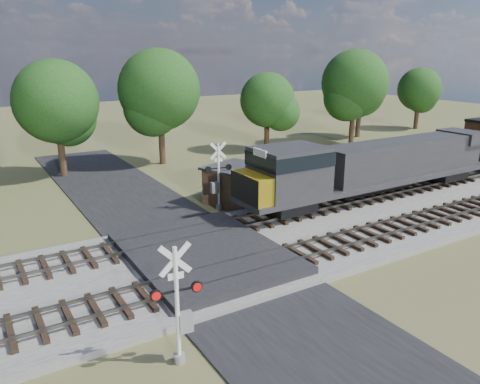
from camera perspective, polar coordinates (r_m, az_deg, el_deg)
ground at (r=23.15m, az=-3.79°, el=-8.77°), size 160.00×160.00×0.00m
ballast_bed at (r=29.02m, az=13.52°, el=-3.49°), size 140.00×10.00×0.30m
road at (r=23.13m, az=-3.79°, el=-8.68°), size 7.00×60.00×0.08m
crossing_panel at (r=23.42m, az=-4.37°, el=-7.62°), size 7.00×9.00×0.62m
track_near at (r=22.95m, az=5.54°, el=-7.92°), size 140.00×2.60×0.33m
track_far at (r=26.79m, az=-0.86°, el=-4.13°), size 140.00×2.60×0.33m
crossing_signal_near at (r=15.79m, az=-7.31°, el=-14.57°), size 1.73×0.40×4.30m
crossing_signal_far at (r=30.23m, az=-2.78°, el=1.22°), size 1.82×0.41×4.51m
equipment_shed at (r=31.75m, az=-0.29°, el=0.92°), size 4.81×4.81×2.57m
treeline at (r=41.00m, az=-16.11°, el=11.16°), size 77.48×10.44×11.67m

